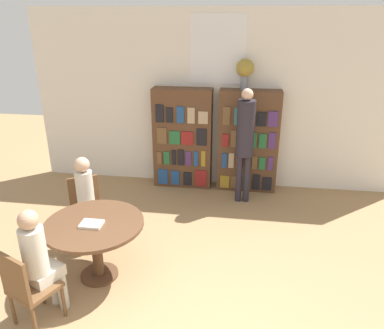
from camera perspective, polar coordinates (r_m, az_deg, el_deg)
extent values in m
cube|color=silver|center=(6.47, 3.81, 9.60)|extent=(6.40, 0.06, 3.00)
cube|color=white|center=(6.30, 3.98, 17.09)|extent=(0.90, 0.01, 1.10)
cube|color=brown|center=(6.52, -1.42, 4.00)|extent=(1.01, 0.32, 1.74)
cube|color=navy|center=(6.67, -4.44, -1.84)|extent=(0.17, 0.02, 0.28)
cube|color=navy|center=(6.63, -2.57, -2.01)|extent=(0.14, 0.02, 0.26)
cube|color=black|center=(6.59, -0.69, -2.19)|extent=(0.14, 0.02, 0.24)
cube|color=maroon|center=(6.55, 1.37, -2.11)|extent=(0.20, 0.02, 0.30)
cube|color=brown|center=(6.54, -5.00, 1.01)|extent=(0.09, 0.02, 0.22)
cube|color=#236638|center=(6.51, -3.89, 0.99)|extent=(0.10, 0.02, 0.23)
cube|color=black|center=(6.48, -2.79, 1.08)|extent=(0.07, 0.02, 0.27)
cube|color=black|center=(6.46, -1.72, 1.08)|extent=(0.11, 0.02, 0.28)
cube|color=#4C2D6B|center=(6.44, -0.57, 0.91)|extent=(0.09, 0.02, 0.26)
cube|color=navy|center=(6.42, 0.59, 0.89)|extent=(0.07, 0.02, 0.27)
cube|color=olive|center=(6.41, 1.73, 0.89)|extent=(0.07, 0.02, 0.28)
cube|color=brown|center=(6.39, -4.63, 4.39)|extent=(0.17, 0.02, 0.28)
cube|color=#236638|center=(6.36, -2.65, 4.10)|extent=(0.19, 0.02, 0.23)
cube|color=maroon|center=(6.32, -0.74, 4.02)|extent=(0.20, 0.02, 0.23)
cube|color=black|center=(6.28, 1.46, 4.18)|extent=(0.17, 0.02, 0.29)
cube|color=black|center=(6.29, -4.95, 7.74)|extent=(0.13, 0.02, 0.29)
cube|color=black|center=(6.26, -3.46, 7.51)|extent=(0.12, 0.02, 0.25)
cube|color=navy|center=(6.23, -1.79, 7.58)|extent=(0.12, 0.02, 0.28)
cube|color=tan|center=(6.20, -0.14, 7.47)|extent=(0.12, 0.02, 0.26)
cube|color=tan|center=(6.18, 1.71, 7.14)|extent=(0.16, 0.02, 0.21)
cube|color=brown|center=(6.43, 8.54, 3.51)|extent=(1.01, 0.32, 1.74)
cube|color=olive|center=(6.54, 5.01, -2.61)|extent=(0.16, 0.02, 0.22)
cube|color=brown|center=(6.53, 6.54, -2.69)|extent=(0.15, 0.02, 0.22)
cube|color=#2D707A|center=(6.52, 8.29, -2.60)|extent=(0.12, 0.02, 0.27)
cube|color=black|center=(6.53, 9.76, -2.65)|extent=(0.12, 0.02, 0.28)
cube|color=black|center=(6.54, 11.32, -2.89)|extent=(0.16, 0.02, 0.24)
cube|color=navy|center=(6.38, 4.95, 0.62)|extent=(0.09, 0.02, 0.26)
cube|color=tan|center=(6.38, 5.99, 0.60)|extent=(0.09, 0.02, 0.26)
cube|color=tan|center=(6.37, 7.28, 0.60)|extent=(0.11, 0.02, 0.28)
cube|color=#4C2D6B|center=(6.38, 8.43, 0.44)|extent=(0.09, 0.02, 0.26)
cube|color=brown|center=(6.38, 9.49, 0.28)|extent=(0.09, 0.02, 0.23)
cube|color=#236638|center=(6.39, 10.62, 0.14)|extent=(0.11, 0.02, 0.21)
cube|color=#4C2D6B|center=(6.40, 11.83, 0.15)|extent=(0.09, 0.02, 0.23)
cube|color=maroon|center=(6.26, 5.10, 3.68)|extent=(0.10, 0.02, 0.22)
cube|color=brown|center=(6.24, 6.45, 3.95)|extent=(0.11, 0.02, 0.29)
cube|color=#2D707A|center=(6.25, 7.95, 3.77)|extent=(0.11, 0.02, 0.27)
cube|color=#236638|center=(6.25, 9.20, 3.68)|extent=(0.13, 0.02, 0.27)
cube|color=#236638|center=(6.26, 10.70, 3.52)|extent=(0.12, 0.02, 0.25)
cube|color=#4C2D6B|center=(6.26, 12.11, 3.54)|extent=(0.12, 0.02, 0.27)
cube|color=brown|center=(6.14, 5.28, 7.39)|extent=(0.12, 0.02, 0.30)
cube|color=#2D707A|center=(6.14, 7.03, 7.25)|extent=(0.12, 0.02, 0.29)
cube|color=black|center=(6.14, 8.71, 7.13)|extent=(0.10, 0.02, 0.28)
cube|color=black|center=(6.15, 10.52, 6.79)|extent=(0.16, 0.02, 0.23)
cube|color=#4C2D6B|center=(6.16, 12.23, 6.78)|extent=(0.16, 0.02, 0.25)
cylinder|color=slate|center=(6.19, 7.99, 12.26)|extent=(0.13, 0.13, 0.23)
sphere|color=olive|center=(6.16, 8.11, 14.38)|extent=(0.28, 0.28, 0.28)
cylinder|color=brown|center=(4.76, -13.90, -15.94)|extent=(0.44, 0.44, 0.03)
cylinder|color=brown|center=(4.56, -14.29, -12.54)|extent=(0.12, 0.12, 0.65)
cylinder|color=brown|center=(4.38, -14.72, -8.79)|extent=(1.12, 1.12, 0.04)
cube|color=brown|center=(4.15, -22.80, -16.96)|extent=(0.53, 0.53, 0.04)
cube|color=brown|center=(3.93, -25.51, -15.33)|extent=(0.38, 0.20, 0.45)
cylinder|color=brown|center=(4.46, -21.90, -17.16)|extent=(0.04, 0.04, 0.38)
cylinder|color=brown|center=(4.24, -18.99, -19.08)|extent=(0.04, 0.04, 0.38)
cylinder|color=brown|center=(4.33, -25.66, -19.19)|extent=(0.04, 0.04, 0.38)
cylinder|color=brown|center=(4.10, -22.88, -21.35)|extent=(0.04, 0.04, 0.38)
cube|color=brown|center=(5.24, -15.64, -7.27)|extent=(0.55, 0.55, 0.04)
cube|color=brown|center=(5.28, -16.15, -4.04)|extent=(0.36, 0.23, 0.45)
cylinder|color=brown|center=(5.21, -13.29, -9.88)|extent=(0.04, 0.04, 0.38)
cylinder|color=brown|center=(5.19, -17.05, -10.45)|extent=(0.04, 0.04, 0.38)
cylinder|color=brown|center=(5.50, -13.87, -8.10)|extent=(0.04, 0.04, 0.38)
cylinder|color=brown|center=(5.48, -17.41, -8.62)|extent=(0.04, 0.04, 0.38)
cube|color=beige|center=(5.07, -15.54, -7.22)|extent=(0.35, 0.39, 0.12)
cylinder|color=beige|center=(5.01, -16.01, -3.69)|extent=(0.22, 0.22, 0.50)
sphere|color=tan|center=(4.87, -16.43, -0.02)|extent=(0.19, 0.19, 0.19)
cylinder|color=beige|center=(5.12, -14.38, -10.34)|extent=(0.10, 0.10, 0.42)
cylinder|color=beige|center=(5.11, -15.75, -10.55)|extent=(0.10, 0.10, 0.42)
cube|color=beige|center=(4.16, -21.37, -15.21)|extent=(0.34, 0.39, 0.12)
cylinder|color=beige|center=(3.95, -22.93, -12.12)|extent=(0.23, 0.23, 0.50)
sphere|color=tan|center=(3.78, -23.71, -7.74)|extent=(0.19, 0.19, 0.19)
cylinder|color=beige|center=(4.41, -20.20, -17.04)|extent=(0.10, 0.10, 0.42)
cylinder|color=beige|center=(4.33, -19.09, -17.75)|extent=(0.10, 0.10, 0.42)
cylinder|color=#28232D|center=(6.13, 7.15, -2.08)|extent=(0.10, 0.10, 0.81)
cylinder|color=#28232D|center=(6.13, 8.32, -2.14)|extent=(0.10, 0.10, 0.81)
cylinder|color=#28232D|center=(5.83, 8.15, 5.46)|extent=(0.28, 0.28, 0.88)
sphere|color=#DBB293|center=(5.71, 8.44, 10.53)|extent=(0.18, 0.18, 0.18)
cylinder|color=#28232D|center=(6.03, 9.09, 8.10)|extent=(0.07, 0.30, 0.07)
cube|color=silver|center=(4.31, -15.05, -8.76)|extent=(0.24, 0.18, 0.03)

